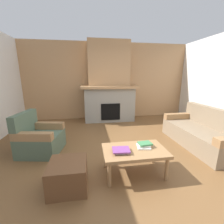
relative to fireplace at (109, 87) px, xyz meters
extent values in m
plane|color=brown|center=(0.00, -2.62, -1.16)|extent=(9.00, 9.00, 0.00)
cube|color=tan|center=(0.00, 0.38, 0.19)|extent=(6.00, 0.12, 2.70)
cube|color=gray|center=(0.00, -0.03, -0.59)|extent=(1.70, 0.70, 1.15)
cube|color=black|center=(0.00, -0.36, -0.78)|extent=(0.64, 0.08, 0.56)
cube|color=tan|center=(0.00, -0.08, 0.03)|extent=(1.90, 0.82, 0.08)
cube|color=tan|center=(0.00, 0.07, 0.80)|extent=(1.40, 0.50, 1.47)
cube|color=#847056|center=(1.77, -2.36, -0.96)|extent=(0.89, 1.82, 0.40)
cube|color=#847056|center=(2.11, -2.35, -0.54)|extent=(0.21, 1.80, 0.45)
cube|color=#997047|center=(1.75, -1.54, -0.69)|extent=(0.84, 0.18, 0.15)
cube|color=#4C604C|center=(-1.71, -2.13, -0.96)|extent=(0.88, 0.88, 0.40)
cube|color=#4C604C|center=(-2.01, -2.08, -0.54)|extent=(0.27, 0.77, 0.45)
cube|color=#997047|center=(-1.76, -2.44, -0.69)|extent=(0.77, 0.27, 0.15)
cube|color=#997047|center=(-1.66, -1.83, -0.69)|extent=(0.77, 0.27, 0.15)
cube|color=#997047|center=(-0.01, -3.12, -0.76)|extent=(1.00, 0.60, 0.05)
cylinder|color=#997047|center=(-0.45, -3.36, -0.97)|extent=(0.06, 0.06, 0.38)
cylinder|color=#997047|center=(0.43, -3.36, -0.97)|extent=(0.06, 0.06, 0.38)
cylinder|color=#997047|center=(-0.45, -2.88, -0.97)|extent=(0.06, 0.06, 0.38)
cylinder|color=#997047|center=(0.43, -2.88, -0.97)|extent=(0.06, 0.06, 0.38)
cube|color=brown|center=(-1.02, -3.29, -0.96)|extent=(0.52, 0.52, 0.40)
cube|color=beige|center=(-0.22, -3.17, -0.72)|extent=(0.23, 0.17, 0.03)
cube|color=#7A3D84|center=(-0.24, -3.17, -0.69)|extent=(0.28, 0.23, 0.02)
cube|color=beige|center=(0.16, -3.07, -0.72)|extent=(0.24, 0.25, 0.02)
cube|color=beige|center=(0.18, -3.06, -0.70)|extent=(0.20, 0.17, 0.03)
cube|color=#3D7F4C|center=(0.19, -3.05, -0.68)|extent=(0.23, 0.17, 0.03)
camera|label=1|loc=(-0.69, -5.20, 0.41)|focal=23.93mm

